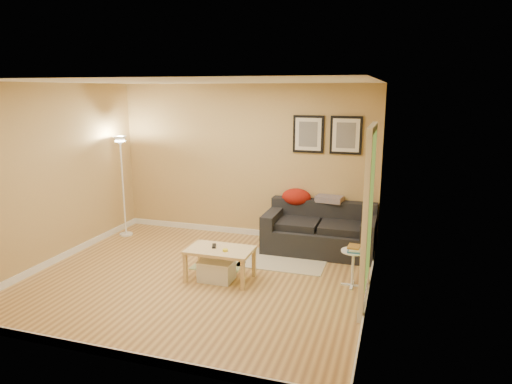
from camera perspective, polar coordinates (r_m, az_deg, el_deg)
floor at (r=6.36m, az=-7.17°, el=-10.57°), size 4.50×4.50×0.00m
ceiling at (r=5.85m, az=-7.89°, el=13.55°), size 4.50×4.50×0.00m
wall_back at (r=7.80m, az=-1.31°, el=3.84°), size 4.50×0.00×4.50m
wall_front at (r=4.30m, az=-18.83°, el=-4.25°), size 4.50×0.00×4.50m
wall_left at (r=7.20m, az=-23.98°, el=2.00°), size 0.00×4.00×4.00m
wall_right at (r=5.43m, az=14.56°, el=-0.50°), size 0.00×4.00×4.00m
baseboard_back at (r=8.07m, az=-1.29°, el=-4.97°), size 4.50×0.02×0.10m
baseboard_front at (r=4.81m, az=-17.64°, el=-18.63°), size 4.50×0.02×0.10m
baseboard_left at (r=7.51m, az=-23.06°, el=-7.41°), size 0.02×4.00×0.10m
baseboard_right at (r=5.84m, az=13.76°, el=-12.53°), size 0.02×4.00×0.10m
sofa at (r=7.23m, az=7.95°, el=-4.53°), size 1.70×0.90×0.75m
red_throw at (r=7.53m, az=5.08°, el=-0.64°), size 0.48×0.36×0.28m
plaid_throw at (r=7.42m, az=9.18°, el=-0.87°), size 0.45×0.32×0.10m
framed_print_left at (r=7.43m, az=6.58°, el=7.21°), size 0.50×0.04×0.60m
framed_print_right at (r=7.34m, az=11.21°, el=6.99°), size 0.50×0.04×0.60m
area_rug at (r=6.88m, az=3.48°, el=-8.59°), size 1.25×0.85×0.01m
green_runner at (r=6.71m, az=-4.78°, el=-9.16°), size 0.70×0.50×0.01m
coffee_table at (r=6.19m, az=-4.51°, el=-8.99°), size 0.97×0.73×0.43m
remote_control at (r=6.20m, az=-5.27°, el=-6.74°), size 0.10×0.17×0.02m
tape_roll at (r=6.01m, az=-3.88°, el=-7.29°), size 0.07×0.07×0.03m
storage_bin at (r=6.20m, az=-4.95°, el=-9.72°), size 0.46×0.34×0.28m
side_table at (r=6.09m, az=12.01°, el=-9.33°), size 0.32×0.32×0.49m
book_stack at (r=5.98m, az=12.24°, el=-6.92°), size 0.20×0.25×0.07m
floor_lamp at (r=8.16m, az=-16.29°, el=0.36°), size 0.23×0.23×1.75m
doorway at (r=5.35m, az=13.77°, el=-3.68°), size 0.12×1.01×2.13m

